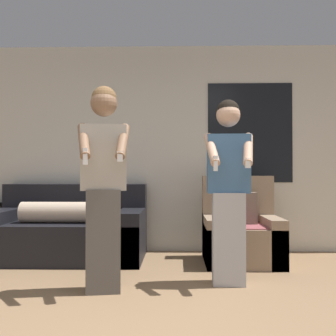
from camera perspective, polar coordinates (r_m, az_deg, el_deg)
wall_back at (r=5.20m, az=-0.99°, el=2.92°), size 6.27×0.07×2.70m
couch at (r=4.89m, az=-14.29°, el=-9.05°), size 1.81×0.98×0.88m
armchair at (r=4.64m, az=10.52°, el=-9.36°), size 0.84×0.82×0.99m
person_left at (r=3.42m, az=-9.31°, el=-2.32°), size 0.45×0.52×1.77m
person_right at (r=3.65m, az=8.76°, el=-2.98°), size 0.45×0.47×1.69m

